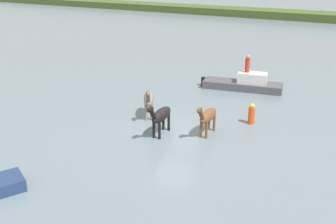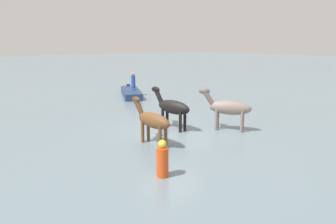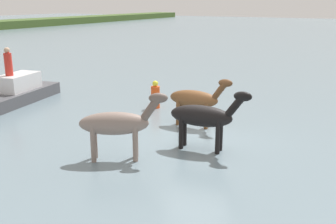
% 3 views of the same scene
% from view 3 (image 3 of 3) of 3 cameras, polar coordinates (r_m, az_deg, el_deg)
% --- Properties ---
extents(ground_plane, '(192.12, 192.12, 0.00)m').
position_cam_3_polar(ground_plane, '(12.56, 4.07, -4.25)').
color(ground_plane, slate).
extents(horse_dark_mare, '(0.75, 2.41, 1.87)m').
position_cam_3_polar(horse_dark_mare, '(11.59, 5.16, -0.64)').
color(horse_dark_mare, black).
rests_on(horse_dark_mare, ground_plane).
extents(horse_dun_straggler, '(0.61, 2.28, 1.77)m').
position_cam_3_polar(horse_dun_straggler, '(13.83, 4.00, 1.84)').
color(horse_dun_straggler, brown).
rests_on(horse_dun_straggler, ground_plane).
extents(horse_pinto_flank, '(1.58, 2.28, 1.89)m').
position_cam_3_polar(horse_pinto_flank, '(10.91, -7.28, -1.67)').
color(horse_pinto_flank, gray).
rests_on(horse_pinto_flank, ground_plane).
extents(boat_launch_far, '(5.60, 2.49, 1.36)m').
position_cam_3_polar(boat_launch_far, '(18.22, -21.49, 2.05)').
color(boat_launch_far, '#4C4C51').
rests_on(boat_launch_far, ground_plane).
extents(person_spotter_bow, '(0.32, 0.32, 1.19)m').
position_cam_3_polar(person_spotter_bow, '(18.11, -21.92, 6.58)').
color(person_spotter_bow, red).
rests_on(person_spotter_bow, boat_launch_far).
extents(buoy_channel_marker, '(0.36, 0.36, 1.14)m').
position_cam_3_polar(buoy_channel_marker, '(16.32, -1.82, 2.35)').
color(buoy_channel_marker, '#E54C19').
rests_on(buoy_channel_marker, ground_plane).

